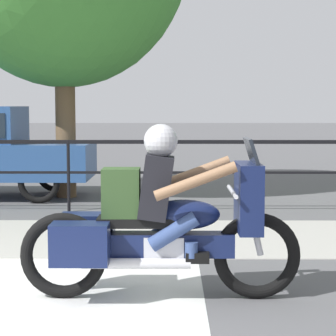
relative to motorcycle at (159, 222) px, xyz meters
name	(u,v)px	position (x,y,z in m)	size (l,w,h in m)	color
sidewalk_band	(44,237)	(-1.52, 2.64, -0.67)	(44.00, 2.40, 0.01)	#A8A59E
fence_railing	(68,155)	(-1.52, 4.67, 0.22)	(36.00, 0.05, 1.14)	black
motorcycle	(159,222)	(0.00, 0.00, 0.00)	(2.43, 0.76, 1.52)	black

